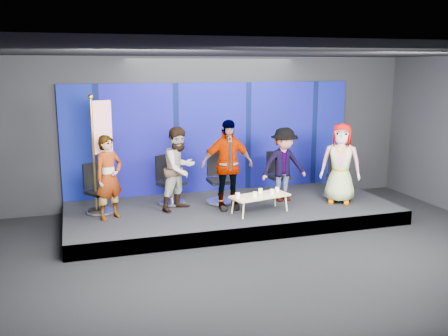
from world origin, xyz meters
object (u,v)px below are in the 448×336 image
(panelist_a, at_px, (109,177))
(mug_a, at_px, (238,195))
(chair_a, at_px, (98,197))
(mug_d, at_px, (272,192))
(panelist_c, at_px, (227,165))
(chair_d, at_px, (278,181))
(chair_c, at_px, (220,186))
(coffee_table, at_px, (260,196))
(mug_b, at_px, (255,194))
(flag_stand, at_px, (99,151))
(mug_e, at_px, (277,189))
(panelist_b, at_px, (179,169))
(panelist_d, at_px, (284,165))
(chair_b, at_px, (170,188))
(chair_e, at_px, (337,181))
(panelist_e, at_px, (341,163))
(mug_c, at_px, (260,191))

(panelist_a, bearing_deg, mug_a, -45.17)
(chair_a, xyz_separation_m, mug_d, (3.45, -0.96, 0.08))
(panelist_c, xyz_separation_m, chair_d, (1.49, 0.75, -0.62))
(chair_c, relative_size, chair_d, 1.15)
(chair_a, bearing_deg, coffee_table, -48.60)
(panelist_a, distance_m, mug_d, 3.32)
(mug_b, distance_m, flag_stand, 3.26)
(panelist_c, relative_size, chair_d, 1.86)
(mug_b, bearing_deg, mug_a, 177.59)
(chair_c, distance_m, mug_b, 1.16)
(coffee_table, xyz_separation_m, mug_b, (-0.15, -0.10, 0.08))
(mug_e, bearing_deg, panelist_b, 163.67)
(panelist_c, bearing_deg, panelist_b, 165.19)
(coffee_table, xyz_separation_m, mug_d, (0.27, -0.00, 0.08))
(panelist_a, xyz_separation_m, panelist_d, (3.83, 0.22, -0.01))
(chair_c, bearing_deg, panelist_d, -10.50)
(mug_a, xyz_separation_m, flag_stand, (-2.61, 1.01, 0.87))
(panelist_a, xyz_separation_m, panelist_b, (1.46, 0.22, 0.04))
(chair_b, height_order, panelist_c, panelist_c)
(chair_d, bearing_deg, chair_e, -28.14)
(mug_e, bearing_deg, panelist_e, 2.29)
(chair_e, bearing_deg, mug_c, -132.74)
(panelist_b, bearing_deg, mug_c, -55.18)
(panelist_b, bearing_deg, flag_stand, 138.16)
(panelist_b, height_order, panelist_e, panelist_e)
(panelist_b, distance_m, flag_stand, 1.66)
(mug_a, bearing_deg, panelist_c, 94.89)
(chair_e, relative_size, mug_e, 11.08)
(chair_c, xyz_separation_m, mug_d, (0.83, -0.98, 0.04))
(panelist_a, bearing_deg, panelist_e, -35.17)
(panelist_e, bearing_deg, chair_b, -162.63)
(mug_d, bearing_deg, panelist_e, 6.90)
(mug_b, height_order, mug_d, same)
(chair_b, bearing_deg, chair_c, -46.89)
(mug_c, xyz_separation_m, mug_d, (0.21, -0.13, 0.00))
(chair_b, relative_size, panelist_e, 0.61)
(flag_stand, bearing_deg, chair_b, -7.71)
(panelist_a, bearing_deg, panelist_c, -32.56)
(mug_e, height_order, flag_stand, flag_stand)
(coffee_table, bearing_deg, flag_stand, 163.57)
(chair_a, relative_size, coffee_table, 0.80)
(chair_b, xyz_separation_m, panelist_e, (3.62, -1.01, 0.53))
(panelist_d, relative_size, coffee_table, 1.28)
(chair_b, distance_m, mug_a, 1.72)
(chair_b, distance_m, coffee_table, 2.04)
(panelist_a, relative_size, panelist_e, 0.94)
(chair_d, bearing_deg, chair_c, -175.80)
(chair_a, distance_m, coffee_table, 3.33)
(panelist_c, height_order, mug_b, panelist_c)
(chair_e, distance_m, flag_stand, 5.38)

